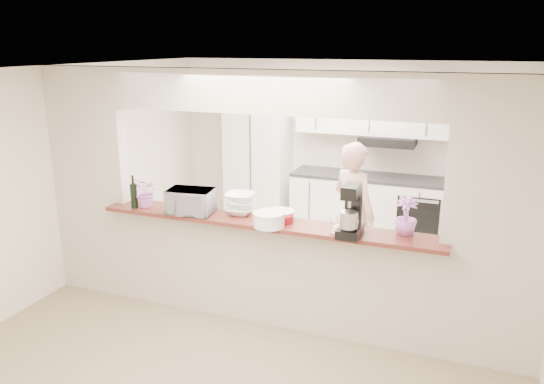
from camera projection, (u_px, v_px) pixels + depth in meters
The scene contains 19 objects.
floor at pixel (267, 320), 5.40m from camera, with size 6.00×6.00×0.00m, color gray.
tile_overlay at pixel (311, 263), 6.79m from camera, with size 5.00×2.90×0.01m, color beige.
partition at pixel (266, 180), 4.99m from camera, with size 5.00×0.15×2.50m.
bar_counter at pixel (266, 269), 5.23m from camera, with size 3.40×0.38×1.09m.
kitchen_cabinets at pixel (324, 169), 7.64m from camera, with size 3.15×0.62×2.25m.
refrigerator at pixel (490, 194), 6.84m from camera, with size 0.75×0.70×1.70m, color #BABAC0.
flower_left at pixel (146, 192), 5.43m from camera, with size 0.28×0.25×0.31m, color #C869BA.
wine_bottle_a at pixel (134, 195), 5.41m from camera, with size 0.07×0.07×0.34m.
wine_bottle_b at pixel (134, 196), 5.41m from camera, with size 0.07×0.07×0.34m.
toaster_oven at pixel (191, 201), 5.24m from camera, with size 0.45×0.30×0.25m, color #B1B0B6.
serving_bowls at pixel (240, 204), 5.22m from camera, with size 0.29×0.29×0.21m, color white.
plate_stack_a at pixel (269, 220), 4.88m from camera, with size 0.30×0.30×0.14m.
plate_stack_b at pixel (281, 215), 5.07m from camera, with size 0.26×0.26×0.09m.
red_bowl at pixel (285, 219), 4.99m from camera, with size 0.16×0.16×0.07m, color maroon.
tan_bowl at pixel (280, 214), 5.12m from camera, with size 0.16×0.16×0.07m, color beige.
utensil_caddy at pixel (345, 225), 4.66m from camera, with size 0.25×0.18×0.21m.
stand_mixer at pixel (351, 212), 4.63m from camera, with size 0.20×0.32×0.47m.
flower_right at pixel (406, 216), 4.65m from camera, with size 0.19×0.19×0.35m, color #AB62B7.
person at pixel (353, 214), 6.07m from camera, with size 0.61×0.40×1.67m, color #D39E89.
Camera 1 is at (1.79, -4.50, 2.73)m, focal length 35.00 mm.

